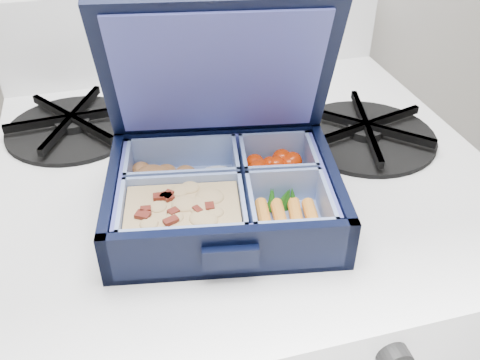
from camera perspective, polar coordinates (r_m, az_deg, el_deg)
name	(u,v)px	position (r m, az deg, el deg)	size (l,w,h in m)	color
bento_box	(224,195)	(0.60, -1.76, -1.56)	(0.25, 0.20, 0.06)	black
burner_grate	(365,129)	(0.76, 13.24, 5.28)	(0.20, 0.20, 0.03)	black
burner_grate_rear	(73,124)	(0.80, -17.41, 5.75)	(0.19, 0.19, 0.02)	black
fork	(206,147)	(0.73, -3.69, 3.50)	(0.03, 0.19, 0.01)	silver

